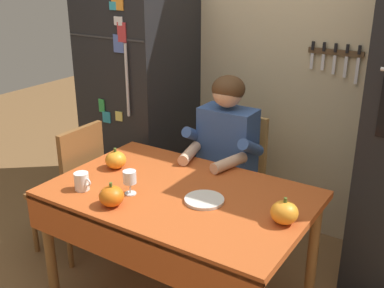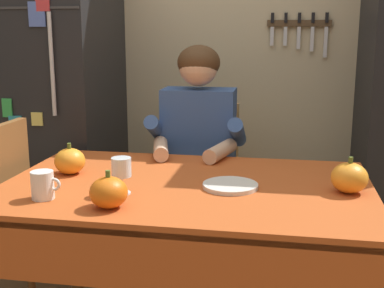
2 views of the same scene
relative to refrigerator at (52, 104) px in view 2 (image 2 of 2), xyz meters
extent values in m
cube|color=#BCAD89|center=(1.00, 0.39, 0.40)|extent=(3.70, 0.10, 2.60)
cube|color=#4C3823|center=(1.37, 0.33, 0.45)|extent=(0.36, 0.02, 0.04)
cube|color=silver|center=(1.22, 0.32, 0.38)|extent=(0.02, 0.01, 0.11)
cube|color=black|center=(1.22, 0.32, 0.48)|extent=(0.02, 0.01, 0.06)
cube|color=silver|center=(1.30, 0.32, 0.38)|extent=(0.02, 0.01, 0.11)
cube|color=black|center=(1.30, 0.32, 0.48)|extent=(0.02, 0.01, 0.06)
cube|color=silver|center=(1.37, 0.32, 0.37)|extent=(0.02, 0.01, 0.12)
cube|color=black|center=(1.37, 0.32, 0.48)|extent=(0.02, 0.01, 0.06)
cube|color=silver|center=(1.45, 0.32, 0.36)|extent=(0.02, 0.01, 0.14)
cube|color=black|center=(1.45, 0.32, 0.48)|extent=(0.02, 0.01, 0.06)
cube|color=silver|center=(1.52, 0.32, 0.35)|extent=(0.02, 0.01, 0.17)
cube|color=black|center=(1.52, 0.32, 0.48)|extent=(0.02, 0.01, 0.06)
cube|color=black|center=(0.00, 0.00, 0.00)|extent=(0.68, 0.68, 1.80)
cylinder|color=silver|center=(0.19, -0.36, 0.25)|extent=(0.02, 0.02, 0.50)
cube|color=#333335|center=(0.00, -0.34, 0.52)|extent=(0.67, 0.01, 0.01)
cube|color=teal|center=(-0.04, -0.35, -0.05)|extent=(0.07, 0.01, 0.08)
cube|color=#E5D666|center=(0.08, -0.35, -0.02)|extent=(0.06, 0.01, 0.07)
cube|color=green|center=(-0.08, -0.35, 0.03)|extent=(0.05, 0.01, 0.10)
cube|color=#4C66B7|center=(0.12, -0.35, 0.49)|extent=(0.09, 0.01, 0.12)
cylinder|color=brown|center=(0.31, -0.47, -0.55)|extent=(0.06, 0.06, 0.70)
cylinder|color=brown|center=(1.59, -0.47, -0.55)|extent=(0.06, 0.06, 0.70)
cube|color=#B24C1E|center=(0.95, -0.86, -0.18)|extent=(1.40, 0.90, 0.04)
cube|color=#B24C1E|center=(0.95, -1.30, -0.28)|extent=(1.40, 0.01, 0.20)
cube|color=tan|center=(0.89, -0.17, -0.47)|extent=(0.40, 0.40, 0.04)
cube|color=tan|center=(0.89, 0.01, -0.21)|extent=(0.36, 0.04, 0.48)
cylinder|color=tan|center=(0.72, -0.34, -0.69)|extent=(0.04, 0.04, 0.41)
cylinder|color=tan|center=(0.72, 0.00, -0.69)|extent=(0.04, 0.04, 0.41)
cylinder|color=tan|center=(1.06, -0.34, -0.69)|extent=(0.04, 0.04, 0.41)
cylinder|color=tan|center=(1.06, 0.00, -0.69)|extent=(0.04, 0.04, 0.41)
cylinder|color=#38384C|center=(0.79, -0.49, -0.67)|extent=(0.09, 0.09, 0.38)
cylinder|color=#38384C|center=(0.99, -0.49, -0.67)|extent=(0.09, 0.09, 0.38)
cube|color=#38384C|center=(0.80, -0.33, -0.40)|extent=(0.12, 0.40, 0.11)
cube|color=#38384C|center=(0.98, -0.33, -0.40)|extent=(0.12, 0.40, 0.11)
cube|color=#33518E|center=(0.89, -0.21, -0.11)|extent=(0.36, 0.20, 0.48)
cylinder|color=#33518E|center=(0.69, -0.28, -0.07)|extent=(0.07, 0.26, 0.18)
cylinder|color=#33518E|center=(1.09, -0.28, -0.07)|extent=(0.07, 0.26, 0.18)
cylinder|color=#D8A884|center=(0.75, -0.45, -0.13)|extent=(0.13, 0.27, 0.07)
cylinder|color=#D8A884|center=(1.03, -0.45, -0.13)|extent=(0.13, 0.27, 0.07)
sphere|color=#D8A884|center=(0.89, -0.23, 0.24)|extent=(0.19, 0.19, 0.19)
ellipsoid|color=#472D19|center=(0.89, -0.22, 0.26)|extent=(0.21, 0.21, 0.17)
cube|color=brown|center=(0.15, -0.79, -0.21)|extent=(0.04, 0.36, 0.48)
cylinder|color=brown|center=(0.14, -0.62, -0.69)|extent=(0.04, 0.04, 0.41)
cylinder|color=white|center=(0.49, -1.13, -0.11)|extent=(0.08, 0.08, 0.10)
torus|color=white|center=(0.54, -1.13, -0.11)|extent=(0.05, 0.01, 0.05)
cylinder|color=white|center=(0.75, -1.03, -0.16)|extent=(0.06, 0.06, 0.01)
cylinder|color=white|center=(0.75, -1.03, -0.12)|extent=(0.01, 0.01, 0.06)
cylinder|color=white|center=(0.75, -1.03, -0.06)|extent=(0.07, 0.07, 0.07)
ellipsoid|color=orange|center=(1.55, -0.87, -0.11)|extent=(0.13, 0.13, 0.11)
cylinder|color=#4C6023|center=(1.55, -0.87, -0.04)|extent=(0.02, 0.02, 0.02)
ellipsoid|color=orange|center=(0.46, -0.81, -0.11)|extent=(0.12, 0.12, 0.11)
cylinder|color=#4C6023|center=(0.46, -0.81, -0.04)|extent=(0.02, 0.02, 0.02)
ellipsoid|color=orange|center=(0.75, -1.18, -0.11)|extent=(0.13, 0.13, 0.11)
cylinder|color=#4C6023|center=(0.75, -1.18, -0.04)|extent=(0.02, 0.02, 0.02)
cylinder|color=silver|center=(1.12, -0.89, -0.15)|extent=(0.21, 0.21, 0.02)
camera|label=1|loc=(2.22, -2.72, 0.98)|focal=43.63mm
camera|label=2|loc=(1.31, -2.71, 0.41)|focal=47.99mm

